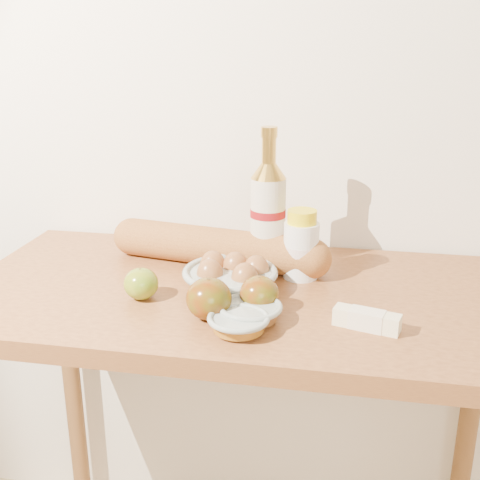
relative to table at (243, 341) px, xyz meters
name	(u,v)px	position (x,y,z in m)	size (l,w,h in m)	color
back_wall	(267,83)	(0.00, 0.33, 0.52)	(3.50, 0.02, 2.60)	white
table	(243,341)	(0.00, 0.00, 0.00)	(1.20, 0.60, 0.90)	#9F6233
bourbon_bottle	(268,214)	(0.03, 0.13, 0.26)	(0.09, 0.09, 0.32)	beige
cream_bottle	(301,247)	(0.11, 0.09, 0.19)	(0.10, 0.10, 0.15)	white
egg_bowl	(231,276)	(-0.03, 0.00, 0.15)	(0.22, 0.22, 0.07)	#93A19C
baguette	(217,247)	(-0.08, 0.13, 0.17)	(0.54, 0.18, 0.09)	#AE6E35
apple_yellowgreen	(141,284)	(-0.19, -0.08, 0.16)	(0.09, 0.09, 0.07)	olive
apple_redgreen_front	(209,299)	(-0.04, -0.15, 0.16)	(0.10, 0.10, 0.08)	maroon
apple_redgreen_right	(259,294)	(0.05, -0.10, 0.16)	(0.10, 0.10, 0.07)	maroon
sugar_bowl	(250,312)	(0.04, -0.14, 0.14)	(0.15, 0.15, 0.04)	#929F9A
syrup_bowl	(239,323)	(0.03, -0.19, 0.14)	(0.12, 0.12, 0.03)	#95A39E
butter_stick	(367,320)	(0.26, -0.13, 0.14)	(0.13, 0.06, 0.04)	beige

